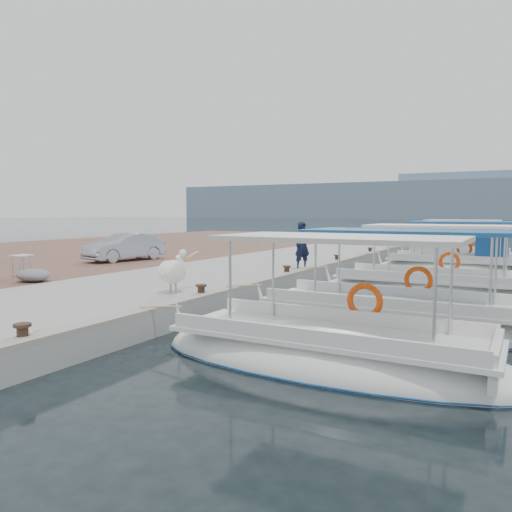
# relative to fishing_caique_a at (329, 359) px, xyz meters

# --- Properties ---
(ground) EXTENTS (400.00, 400.00, 0.00)m
(ground) POSITION_rel_fishing_caique_a_xyz_m (-3.88, 5.77, -0.13)
(ground) COLOR black
(ground) RESTS_ON ground
(concrete_quay) EXTENTS (6.00, 40.00, 0.50)m
(concrete_quay) POSITION_rel_fishing_caique_a_xyz_m (-6.88, 10.77, 0.12)
(concrete_quay) COLOR gray
(concrete_quay) RESTS_ON ground
(quay_curb) EXTENTS (0.44, 40.00, 0.12)m
(quay_curb) POSITION_rel_fishing_caique_a_xyz_m (-4.10, 10.77, 0.43)
(quay_curb) COLOR gray
(quay_curb) RESTS_ON concrete_quay
(cobblestone_strip) EXTENTS (4.00, 40.00, 0.50)m
(cobblestone_strip) POSITION_rel_fishing_caique_a_xyz_m (-11.88, 10.77, 0.12)
(cobblestone_strip) COLOR brown
(cobblestone_strip) RESTS_ON ground
(land_backing) EXTENTS (16.00, 60.00, 0.48)m
(land_backing) POSITION_rel_fishing_caique_a_xyz_m (-21.88, 10.77, 0.11)
(land_backing) COLOR brown
(land_backing) RESTS_ON ground
(fishing_caique_a) EXTENTS (6.58, 2.18, 2.83)m
(fishing_caique_a) POSITION_rel_fishing_caique_a_xyz_m (0.00, 0.00, 0.00)
(fishing_caique_a) COLOR silver
(fishing_caique_a) RESTS_ON ground
(fishing_caique_b) EXTENTS (7.20, 2.17, 2.83)m
(fishing_caique_b) POSITION_rel_fishing_caique_a_xyz_m (0.31, 3.37, -0.00)
(fishing_caique_b) COLOR silver
(fishing_caique_b) RESTS_ON ground
(fishing_caique_c) EXTENTS (7.25, 2.42, 2.83)m
(fishing_caique_c) POSITION_rel_fishing_caique_a_xyz_m (0.34, 8.28, -0.00)
(fishing_caique_c) COLOR silver
(fishing_caique_c) RESTS_ON ground
(fishing_caique_d) EXTENTS (6.71, 2.24, 2.83)m
(fishing_caique_d) POSITION_rel_fishing_caique_a_xyz_m (0.18, 15.10, 0.07)
(fishing_caique_d) COLOR silver
(fishing_caique_d) RESTS_ON ground
(fishing_caique_e) EXTENTS (5.99, 2.28, 2.83)m
(fishing_caique_e) POSITION_rel_fishing_caique_a_xyz_m (-0.29, 19.94, 0.00)
(fishing_caique_e) COLOR silver
(fishing_caique_e) RESTS_ON ground
(mooring_bollards) EXTENTS (0.28, 20.28, 0.33)m
(mooring_bollards) POSITION_rel_fishing_caique_a_xyz_m (-4.23, 7.27, 0.57)
(mooring_bollards) COLOR black
(mooring_bollards) RESTS_ON concrete_quay
(pelican) EXTENTS (0.55, 1.45, 1.13)m
(pelican) POSITION_rel_fishing_caique_a_xyz_m (-5.26, 2.52, 0.96)
(pelican) COLOR tan
(pelican) RESTS_ON concrete_quay
(fisherman) EXTENTS (0.70, 0.77, 1.76)m
(fisherman) POSITION_rel_fishing_caique_a_xyz_m (-4.48, 9.16, 1.26)
(fisherman) COLOR black
(fisherman) RESTS_ON concrete_quay
(parked_car) EXTENTS (1.94, 3.83, 1.20)m
(parked_car) POSITION_rel_fishing_caique_a_xyz_m (-12.66, 8.54, 0.98)
(parked_car) COLOR #A3ADBA
(parked_car) RESTS_ON cobblestone_strip
(tarp_bundle) EXTENTS (1.10, 0.90, 0.40)m
(tarp_bundle) POSITION_rel_fishing_caique_a_xyz_m (-10.38, 2.15, 0.57)
(tarp_bundle) COLOR slate
(tarp_bundle) RESTS_ON cobblestone_strip
(folding_table) EXTENTS (0.55, 0.55, 0.73)m
(folding_table) POSITION_rel_fishing_caique_a_xyz_m (-11.62, 2.68, 0.90)
(folding_table) COLOR silver
(folding_table) RESTS_ON cobblestone_strip
(rope_coil) EXTENTS (0.54, 0.54, 0.10)m
(rope_coil) POSITION_rel_fishing_caique_a_xyz_m (-4.38, -2.20, 0.42)
(rope_coil) COLOR #C6B284
(rope_coil) RESTS_ON concrete_quay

